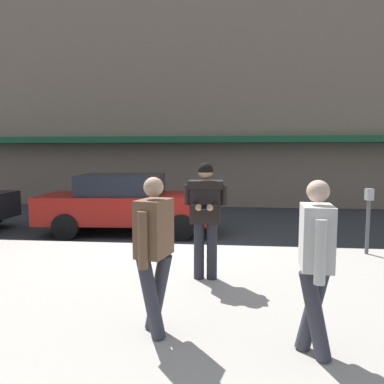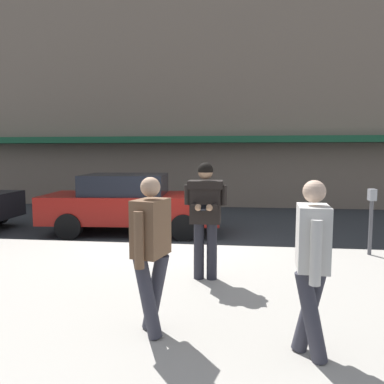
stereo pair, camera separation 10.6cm
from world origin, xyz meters
The scene contains 9 objects.
ground_plane centered at (0.00, 0.00, 0.00)m, with size 80.00×80.00×0.00m, color #2B2D30.
sidewalk centered at (1.00, -2.85, 0.07)m, with size 32.00×5.30×0.14m, color #A8A399.
curb_paint_line centered at (1.00, 0.05, 0.00)m, with size 28.00×0.12×0.01m, color silver.
storefront_facade centered at (1.00, 8.49, 6.22)m, with size 28.00×4.70×12.47m.
parked_sedan_mid centered at (-1.34, 1.46, 0.79)m, with size 4.62×2.18×1.54m.
man_texting_on_phone centered at (0.94, -2.37, 1.25)m, with size 0.65×0.58×1.81m.
pedestrian_in_light_coat centered at (2.12, -4.47, 1.11)m, with size 0.35×0.60×1.70m.
pedestrian_dark_coat centered at (0.52, -4.19, 1.11)m, with size 0.40×0.58×1.70m.
parking_meter centered at (3.96, -0.60, 0.97)m, with size 0.12×0.18×1.27m.
Camera 1 is at (1.30, -8.00, 2.08)m, focal length 35.00 mm.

